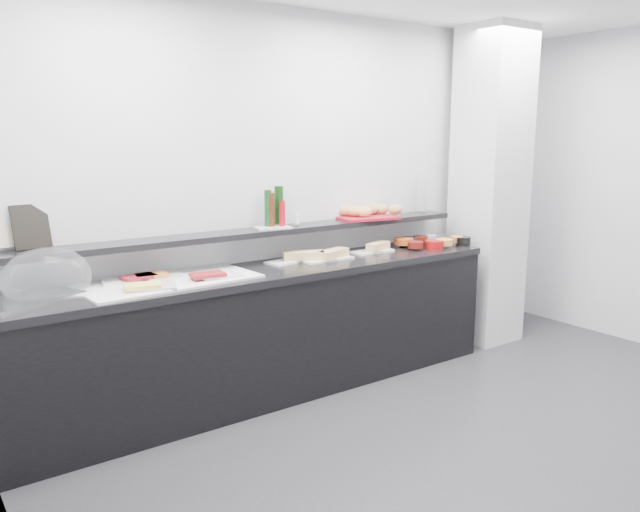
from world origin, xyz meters
TOP-DOWN VIEW (x-y plane):
  - ground at (0.00, 0.00)m, footprint 5.00×5.00m
  - back_wall at (0.00, 2.00)m, footprint 5.00×0.02m
  - column at (1.50, 1.65)m, footprint 0.50×0.50m
  - buffet_cabinet at (-0.70, 1.70)m, footprint 3.60×0.60m
  - counter_top at (-0.70, 1.70)m, footprint 3.62×0.62m
  - wall_shelf at (-0.70, 1.88)m, footprint 3.60×0.25m
  - cloche_base at (-2.24, 1.67)m, footprint 0.61×0.51m
  - cloche_dome at (-2.13, 1.71)m, footprint 0.49×0.33m
  - linen_runner at (-1.42, 1.71)m, footprint 1.12×0.59m
  - platter_meat_a at (-1.66, 1.81)m, footprint 0.30×0.23m
  - food_meat_a at (-1.58, 1.79)m, footprint 0.22×0.16m
  - platter_salmon at (-1.46, 1.78)m, footprint 0.36×0.30m
  - food_salmon at (-1.50, 1.79)m, footprint 0.21×0.15m
  - platter_cheese at (-1.58, 1.58)m, footprint 0.34×0.28m
  - food_cheese at (-1.64, 1.56)m, footprint 0.23×0.18m
  - platter_meat_b at (-1.11, 1.62)m, footprint 0.29×0.21m
  - food_meat_b at (-1.21, 1.60)m, footprint 0.22×0.15m
  - sandwich_plate_left at (-0.45, 1.82)m, footprint 0.40×0.23m
  - sandwich_food_left at (-0.37, 1.76)m, footprint 0.32×0.23m
  - tongs_left at (-0.46, 1.75)m, footprint 0.16×0.04m
  - sandwich_plate_mid at (-0.20, 1.72)m, footprint 0.41×0.18m
  - sandwich_food_mid at (-0.15, 1.70)m, footprint 0.28×0.17m
  - tongs_mid at (-0.25, 1.61)m, footprint 0.16×0.05m
  - sandwich_plate_right at (0.27, 1.76)m, footprint 0.35×0.16m
  - sandwich_food_right at (0.32, 1.75)m, footprint 0.25×0.16m
  - tongs_right at (0.23, 1.69)m, footprint 0.16×0.02m
  - bowl_glass_fruit at (0.70, 1.80)m, footprint 0.15×0.15m
  - fill_glass_fruit at (0.63, 1.79)m, footprint 0.20×0.20m
  - bowl_black_jam at (0.70, 1.81)m, footprint 0.12×0.12m
  - fill_black_jam at (0.83, 1.79)m, footprint 0.16×0.16m
  - bowl_glass_cream at (0.99, 1.78)m, footprint 0.26×0.26m
  - fill_glass_cream at (0.93, 1.81)m, footprint 0.15×0.15m
  - bowl_red_jam at (0.76, 1.57)m, footprint 0.15×0.15m
  - fill_red_jam at (0.60, 1.62)m, footprint 0.13×0.13m
  - bowl_glass_salmon at (0.96, 1.62)m, footprint 0.20×0.20m
  - fill_glass_salmon at (0.88, 1.57)m, footprint 0.15×0.15m
  - bowl_black_fruit at (1.10, 1.57)m, footprint 0.16×0.16m
  - fill_black_fruit at (1.07, 1.61)m, footprint 0.12×0.12m
  - framed_print at (-2.14, 1.98)m, footprint 0.22×0.10m
  - condiment_tray at (-0.57, 1.85)m, footprint 0.27×0.20m
  - bottle_green_a at (-0.59, 1.89)m, footprint 0.05×0.05m
  - bottle_brown at (-0.57, 1.88)m, footprint 0.07×0.07m
  - bottle_green_b at (-0.47, 1.94)m, footprint 0.08×0.08m
  - bottle_hot at (-0.50, 1.85)m, footprint 0.05×0.05m
  - shaker_salt at (-0.34, 1.89)m, footprint 0.05×0.05m
  - shaker_pepper at (-0.36, 1.87)m, footprint 0.04×0.04m
  - bread_tray at (0.30, 1.88)m, footprint 0.51×0.40m
  - bread_roll_nw at (0.19, 1.97)m, footprint 0.16×0.13m
  - bread_roll_n at (0.40, 1.93)m, footprint 0.16×0.12m
  - bread_roll_ne at (0.47, 1.98)m, footprint 0.13×0.09m
  - bread_roll_sw at (0.26, 1.84)m, footprint 0.14×0.11m
  - bread_roll_se at (0.56, 1.82)m, footprint 0.16×0.12m
  - bread_roll_midw at (0.23, 1.91)m, footprint 0.17×0.13m
  - bread_roll_mide at (0.51, 1.91)m, footprint 0.14×0.11m
  - carafe at (0.93, 1.90)m, footprint 0.13×0.13m

SIDE VIEW (x-z plane):
  - ground at x=0.00m, z-range 0.00..0.00m
  - buffet_cabinet at x=-0.70m, z-range 0.00..0.85m
  - counter_top at x=-0.70m, z-range 0.85..0.90m
  - linen_runner at x=-1.42m, z-range 0.90..0.91m
  - sandwich_plate_left at x=-0.45m, z-range 0.90..0.91m
  - sandwich_plate_mid at x=-0.20m, z-range 0.90..0.91m
  - sandwich_plate_right at x=0.27m, z-range 0.90..0.91m
  - tongs_left at x=-0.46m, z-range 0.92..0.92m
  - tongs_mid at x=-0.25m, z-range 0.92..0.92m
  - tongs_right at x=0.23m, z-range 0.92..0.92m
  - cloche_base at x=-2.24m, z-range 0.90..0.94m
  - platter_meat_a at x=-1.66m, z-range 0.92..0.93m
  - platter_salmon at x=-1.46m, z-range 0.92..0.93m
  - platter_cheese at x=-1.58m, z-range 0.92..0.93m
  - platter_meat_b at x=-1.11m, z-range 0.92..0.93m
  - bowl_glass_fruit at x=0.70m, z-range 0.90..0.97m
  - bowl_black_jam at x=0.70m, z-range 0.90..0.97m
  - bowl_glass_cream at x=0.99m, z-range 0.90..0.97m
  - bowl_red_jam at x=0.76m, z-range 0.90..0.97m
  - bowl_glass_salmon at x=0.96m, z-range 0.90..0.97m
  - bowl_black_fruit at x=1.10m, z-range 0.90..0.97m
  - food_meat_a at x=-1.58m, z-range 0.93..0.95m
  - food_salmon at x=-1.50m, z-range 0.93..0.95m
  - food_cheese at x=-1.64m, z-range 0.93..0.95m
  - food_meat_b at x=-1.21m, z-range 0.93..0.95m
  - sandwich_food_left at x=-0.37m, z-range 0.91..0.97m
  - sandwich_food_mid at x=-0.15m, z-range 0.91..0.97m
  - sandwich_food_right at x=0.32m, z-range 0.91..0.97m
  - fill_glass_fruit at x=0.63m, z-range 0.92..0.97m
  - fill_black_jam at x=0.83m, z-range 0.92..0.97m
  - fill_glass_cream at x=0.93m, z-range 0.92..0.97m
  - fill_red_jam at x=0.60m, z-range 0.92..0.97m
  - fill_glass_salmon at x=0.88m, z-range 0.92..0.97m
  - fill_black_fruit at x=1.07m, z-range 0.92..0.97m
  - cloche_dome at x=-2.13m, z-range 0.86..1.20m
  - wall_shelf at x=-0.70m, z-range 1.11..1.15m
  - condiment_tray at x=-0.57m, z-range 1.15..1.16m
  - bread_tray at x=0.30m, z-range 1.15..1.17m
  - shaker_salt at x=-0.34m, z-range 1.16..1.23m
  - shaker_pepper at x=-0.36m, z-range 1.16..1.23m
  - bread_roll_nw at x=0.19m, z-range 1.17..1.25m
  - bread_roll_n at x=0.40m, z-range 1.17..1.25m
  - bread_roll_ne at x=0.47m, z-range 1.17..1.25m
  - bread_roll_sw at x=0.26m, z-range 1.17..1.25m
  - bread_roll_se at x=0.56m, z-range 1.17..1.25m
  - bread_roll_midw at x=0.23m, z-range 1.17..1.25m
  - bread_roll_mide at x=0.51m, z-range 1.17..1.25m
  - bottle_hot at x=-0.50m, z-range 1.16..1.34m
  - framed_print at x=-2.14m, z-range 1.15..1.41m
  - bottle_brown at x=-0.57m, z-range 1.16..1.40m
  - bottle_green_a at x=-0.59m, z-range 1.16..1.42m
  - carafe at x=0.93m, z-range 1.15..1.45m
  - bottle_green_b at x=-0.47m, z-range 1.16..1.44m
  - back_wall at x=0.00m, z-range 0.00..2.70m
  - column at x=1.50m, z-range 0.00..2.70m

